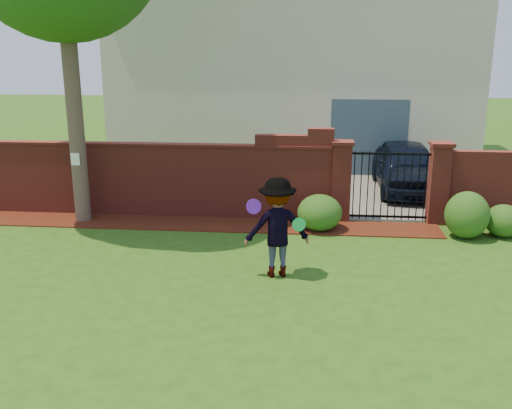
# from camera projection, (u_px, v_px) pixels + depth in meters

# --- Properties ---
(ground) EXTENTS (80.00, 80.00, 0.01)m
(ground) POSITION_uv_depth(u_px,v_px,m) (210.00, 284.00, 9.66)
(ground) COLOR #285114
(ground) RESTS_ON ground
(mulch_bed) EXTENTS (11.10, 1.08, 0.03)m
(mulch_bed) POSITION_uv_depth(u_px,v_px,m) (194.00, 224.00, 12.94)
(mulch_bed) COLOR #3D150B
(mulch_bed) RESTS_ON ground
(brick_wall) EXTENTS (8.70, 0.31, 2.16)m
(brick_wall) POSITION_uv_depth(u_px,v_px,m) (155.00, 178.00, 13.43)
(brick_wall) COLOR maroon
(brick_wall) RESTS_ON ground
(pillar_left) EXTENTS (0.50, 0.50, 1.88)m
(pillar_left) POSITION_uv_depth(u_px,v_px,m) (341.00, 181.00, 13.02)
(pillar_left) COLOR maroon
(pillar_left) RESTS_ON ground
(pillar_right) EXTENTS (0.50, 0.50, 1.88)m
(pillar_right) POSITION_uv_depth(u_px,v_px,m) (439.00, 183.00, 12.82)
(pillar_right) COLOR maroon
(pillar_right) RESTS_ON ground
(iron_gate) EXTENTS (1.78, 0.03, 1.60)m
(iron_gate) POSITION_uv_depth(u_px,v_px,m) (389.00, 186.00, 12.95)
(iron_gate) COLOR black
(iron_gate) RESTS_ON ground
(driveway) EXTENTS (3.20, 8.00, 0.01)m
(driveway) POSITION_uv_depth(u_px,v_px,m) (370.00, 182.00, 17.01)
(driveway) COLOR #64625E
(driveway) RESTS_ON ground
(house) EXTENTS (12.40, 6.40, 6.30)m
(house) POSITION_uv_depth(u_px,v_px,m) (293.00, 70.00, 20.23)
(house) COLOR beige
(house) RESTS_ON ground
(car) EXTENTS (1.72, 4.14, 1.40)m
(car) POSITION_uv_depth(u_px,v_px,m) (408.00, 168.00, 15.66)
(car) COLOR black
(car) RESTS_ON ground
(paper_notice) EXTENTS (0.20, 0.01, 0.28)m
(paper_notice) POSITION_uv_depth(u_px,v_px,m) (75.00, 159.00, 12.66)
(paper_notice) COLOR white
(paper_notice) RESTS_ON tree
(shrub_left) EXTENTS (0.99, 0.99, 0.81)m
(shrub_left) POSITION_uv_depth(u_px,v_px,m) (320.00, 213.00, 12.43)
(shrub_left) COLOR #1A4D17
(shrub_left) RESTS_ON ground
(shrub_middle) EXTENTS (0.92, 0.92, 1.01)m
(shrub_middle) POSITION_uv_depth(u_px,v_px,m) (467.00, 215.00, 11.90)
(shrub_middle) COLOR #1A4D17
(shrub_middle) RESTS_ON ground
(shrub_right) EXTENTS (0.79, 0.79, 0.70)m
(shrub_right) POSITION_uv_depth(u_px,v_px,m) (504.00, 221.00, 12.02)
(shrub_right) COLOR #1A4D17
(shrub_right) RESTS_ON ground
(man) EXTENTS (1.26, 0.88, 1.78)m
(man) POSITION_uv_depth(u_px,v_px,m) (277.00, 228.00, 9.78)
(man) COLOR gray
(man) RESTS_ON ground
(frisbee_purple) EXTENTS (0.27, 0.17, 0.26)m
(frisbee_purple) POSITION_uv_depth(u_px,v_px,m) (254.00, 206.00, 9.52)
(frisbee_purple) COLOR #611CB0
(frisbee_purple) RESTS_ON man
(frisbee_green) EXTENTS (0.25, 0.11, 0.24)m
(frisbee_green) POSITION_uv_depth(u_px,v_px,m) (299.00, 224.00, 9.68)
(frisbee_green) COLOR #1BCA4E
(frisbee_green) RESTS_ON man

